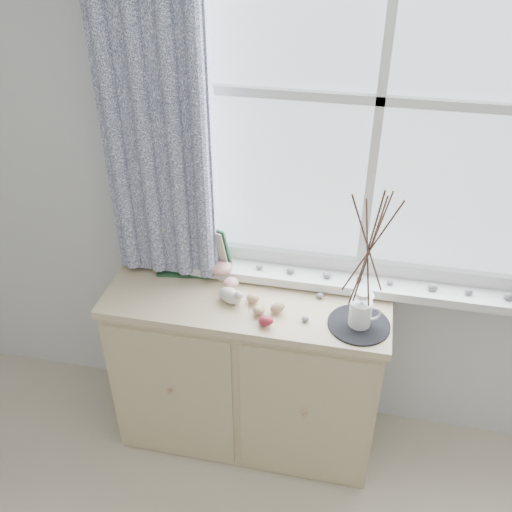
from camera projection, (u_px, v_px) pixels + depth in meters
The scene contains 8 objects.
sideboard at pixel (247, 370), 2.62m from camera, with size 1.20×0.45×0.85m.
botanical_book at pixel (190, 251), 2.44m from camera, with size 0.37×0.13×0.26m, color #204329, non-canonical shape.
toadstool_cluster at pixel (224, 272), 2.44m from camera, with size 0.14×0.15×0.09m.
wooden_eggs at pixel (264, 309), 2.29m from camera, with size 0.16×0.17×0.06m.
songbird_figurine at pixel (230, 295), 2.34m from camera, with size 0.14×0.07×0.07m, color silver, non-canonical shape.
crocheted_doily at pixel (359, 324), 2.24m from camera, with size 0.25×0.25×0.01m, color black.
twig_pitcher at pixel (369, 245), 2.03m from camera, with size 0.28×0.28×0.66m.
sideboard_pebbles at pixel (319, 305), 2.32m from camera, with size 0.33×0.23×0.02m.
Camera 1 is at (0.27, -0.07, 2.33)m, focal length 40.00 mm.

